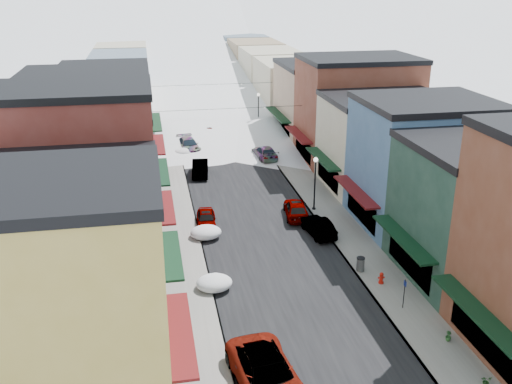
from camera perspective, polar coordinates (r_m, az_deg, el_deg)
name	(u,v)px	position (r m, az deg, el deg)	size (l,w,h in m)	color
road	(209,122)	(82.50, -4.76, 7.02)	(10.00, 160.00, 0.01)	black
sidewalk_left	(162,123)	(82.07, -9.37, 6.80)	(3.20, 160.00, 0.15)	gray
sidewalk_right	(254,119)	(83.42, -0.21, 7.29)	(3.20, 160.00, 0.15)	gray
curb_left	(173,123)	(82.12, -8.29, 6.86)	(0.10, 160.00, 0.15)	slate
curb_right	(243,120)	(83.15, -1.27, 7.25)	(0.10, 160.00, 0.15)	slate
bldg_l_yellow	(54,299)	(27.79, -19.58, -10.00)	(11.30, 8.70, 11.50)	gold
bldg_l_cream	(75,239)	(35.73, -17.61, -4.52)	(11.30, 8.20, 9.50)	beige
bldg_l_brick_near	(77,173)	(42.66, -17.44, 1.78)	(12.30, 8.20, 12.50)	maroon
bldg_l_grayblue	(95,161)	(51.19, -15.77, 2.99)	(11.30, 9.20, 9.00)	slate
bldg_l_brick_far	(90,125)	(59.67, -16.23, 6.41)	(13.30, 9.20, 11.00)	maroon
bldg_l_tan	(106,109)	(69.42, -14.73, 8.05)	(11.30, 11.20, 10.00)	tan
bldg_r_green	(483,210)	(41.09, 21.76, -1.72)	(11.30, 9.20, 9.50)	#1C3B2F
bldg_r_blue	(422,163)	(48.24, 16.30, 2.80)	(11.30, 9.20, 10.50)	#416894
bldg_r_cream	(384,142)	(56.44, 12.65, 4.89)	(12.30, 9.20, 9.00)	beige
bldg_r_brick_far	(357,109)	(64.41, 10.04, 8.15)	(13.30, 9.20, 11.50)	brown
bldg_r_tan	(321,101)	(73.53, 6.52, 9.07)	(11.30, 11.20, 9.50)	tan
distant_blocks	(193,70)	(104.23, -6.27, 12.07)	(34.00, 55.00, 8.00)	gray
overhead_cables	(219,95)	(69.04, -3.73, 9.63)	(16.40, 15.04, 0.04)	black
car_white_suv	(267,375)	(29.73, 1.08, -17.81)	(2.92, 6.33, 1.76)	silver
car_silver_sedan	(206,219)	(47.34, -5.01, -2.69)	(1.57, 3.91, 1.33)	#9D9FA4
car_dark_hatch	(200,168)	(59.62, -5.61, 2.38)	(1.62, 4.64, 1.53)	black
car_silver_wagon	(189,145)	(68.13, -6.76, 4.68)	(2.17, 5.34, 1.55)	gray
car_green_sedan	(318,226)	(45.94, 6.18, -3.42)	(1.53, 4.38, 1.44)	black
car_gray_suv	(296,209)	(49.03, 4.02, -1.66)	(1.86, 4.63, 1.58)	#999CA2
car_black_sedan	(265,153)	(64.87, 0.89, 3.97)	(2.05, 5.05, 1.47)	black
car_lane_silver	(208,133)	(73.12, -4.87, 5.90)	(1.96, 4.87, 1.66)	gray
car_lane_white	(210,111)	(86.01, -4.65, 8.08)	(2.42, 5.25, 1.46)	#BCBCBE
fire_hydrant	(381,278)	(39.45, 12.42, -8.42)	(0.47, 0.35, 0.80)	red
parking_sign	(404,291)	(36.66, 14.61, -9.60)	(0.05, 0.27, 1.98)	black
trash_can	(360,264)	(40.67, 10.41, -7.10)	(0.59, 0.59, 1.00)	#595C5E
streetlamp_near	(315,177)	(49.68, 5.93, 1.50)	(0.40, 0.40, 4.77)	black
streetlamp_far	(258,107)	(76.55, 0.24, 8.52)	(0.41, 0.41, 4.94)	black
planter_near	(486,381)	(32.21, 22.02, -17.13)	(0.49, 0.43, 0.55)	#31602B
planter_far	(448,336)	(34.84, 18.68, -13.49)	(0.33, 0.33, 0.59)	#2D5F2B
snow_pile_near	(214,283)	(38.21, -4.20, -9.02)	(2.41, 2.68, 1.02)	white
snow_pile_mid	(206,232)	(45.34, -5.03, -4.02)	(2.47, 2.72, 1.05)	white
snow_pile_far	(184,152)	(66.51, -7.24, 3.98)	(2.26, 2.59, 0.96)	white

